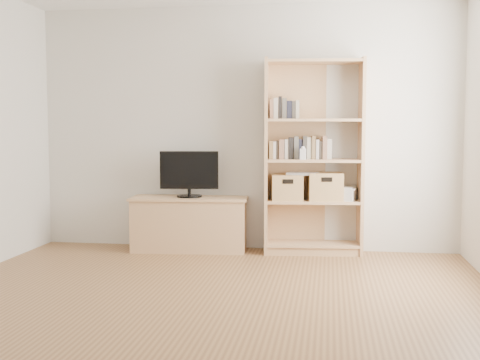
% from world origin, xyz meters
% --- Properties ---
extents(floor, '(4.50, 5.00, 0.01)m').
position_xyz_m(floor, '(0.00, 0.00, 0.00)').
color(floor, brown).
rests_on(floor, ground).
extents(back_wall, '(4.50, 0.02, 2.60)m').
position_xyz_m(back_wall, '(0.00, 2.50, 1.30)').
color(back_wall, silver).
rests_on(back_wall, floor).
extents(tv_stand, '(1.23, 0.54, 0.55)m').
position_xyz_m(tv_stand, '(-0.57, 2.28, 0.27)').
color(tv_stand, tan).
rests_on(tv_stand, floor).
extents(bookshelf, '(1.03, 0.45, 2.01)m').
position_xyz_m(bookshelf, '(0.73, 2.32, 1.00)').
color(bookshelf, tan).
rests_on(bookshelf, floor).
extents(television, '(0.62, 0.12, 0.48)m').
position_xyz_m(television, '(-0.57, 2.28, 0.81)').
color(television, black).
rests_on(television, tv_stand).
extents(books_row_mid, '(0.83, 0.20, 0.22)m').
position_xyz_m(books_row_mid, '(0.73, 2.34, 1.09)').
color(books_row_mid, brown).
rests_on(books_row_mid, bookshelf).
extents(books_row_upper, '(0.35, 0.15, 0.18)m').
position_xyz_m(books_row_upper, '(0.51, 2.32, 1.49)').
color(books_row_upper, brown).
rests_on(books_row_upper, bookshelf).
extents(baby_monitor, '(0.06, 0.04, 0.11)m').
position_xyz_m(baby_monitor, '(0.63, 2.20, 1.04)').
color(baby_monitor, white).
rests_on(baby_monitor, bookshelf).
extents(basket_left, '(0.35, 0.30, 0.26)m').
position_xyz_m(basket_left, '(0.47, 2.29, 0.69)').
color(basket_left, '#9C8046').
rests_on(basket_left, bookshelf).
extents(basket_right, '(0.38, 0.33, 0.29)m').
position_xyz_m(basket_right, '(0.86, 2.33, 0.70)').
color(basket_right, '#9C8046').
rests_on(basket_right, bookshelf).
extents(laptop, '(0.34, 0.27, 0.02)m').
position_xyz_m(laptop, '(0.63, 2.31, 0.83)').
color(laptop, silver).
rests_on(laptop, basket_left).
extents(magazine_stack, '(0.23, 0.29, 0.12)m').
position_xyz_m(magazine_stack, '(1.08, 2.35, 0.62)').
color(magazine_stack, beige).
rests_on(magazine_stack, bookshelf).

